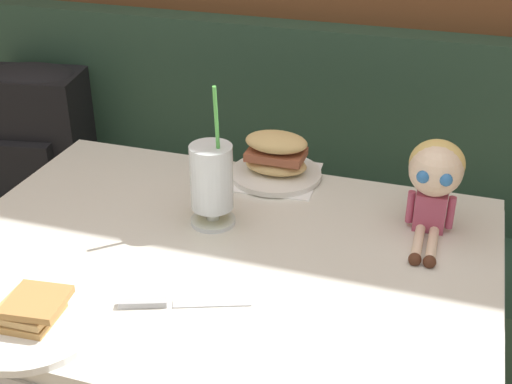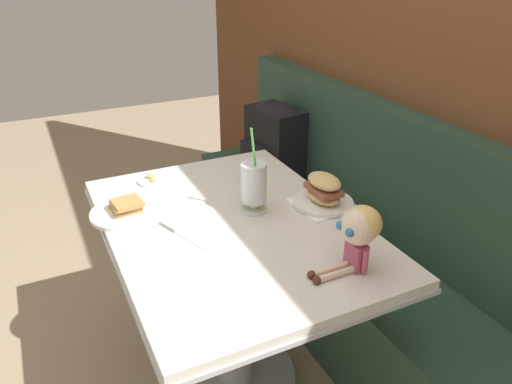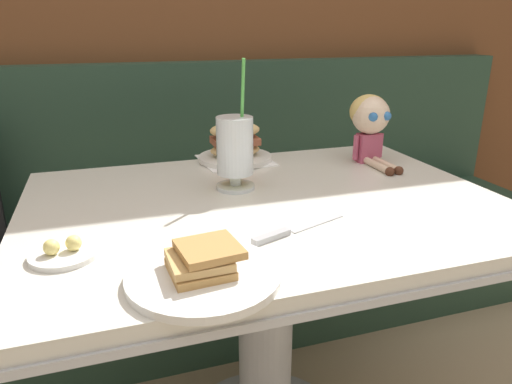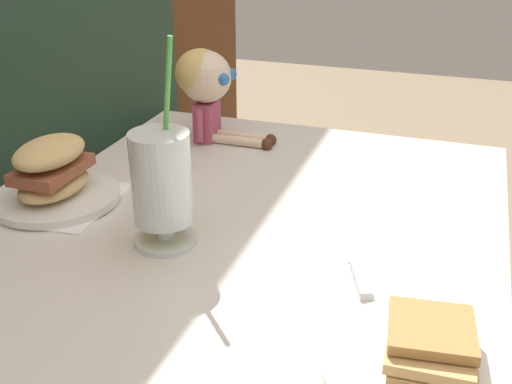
% 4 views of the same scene
% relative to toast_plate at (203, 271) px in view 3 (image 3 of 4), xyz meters
% --- Properties ---
extents(wood_panel_wall, '(4.40, 0.08, 2.40)m').
position_rel_toast_plate_xyz_m(wood_panel_wall, '(0.21, 1.18, 0.44)').
color(wood_panel_wall, brown).
rests_on(wood_panel_wall, ground).
extents(booth_bench, '(2.60, 0.48, 1.00)m').
position_rel_toast_plate_xyz_m(booth_bench, '(0.21, 0.94, -0.43)').
color(booth_bench, '#233D2D').
rests_on(booth_bench, ground).
extents(diner_table, '(1.11, 0.81, 0.74)m').
position_rel_toast_plate_xyz_m(diner_table, '(0.21, 0.31, -0.21)').
color(diner_table, silver).
rests_on(diner_table, ground).
extents(toast_plate, '(0.25, 0.25, 0.06)m').
position_rel_toast_plate_xyz_m(toast_plate, '(0.00, 0.00, 0.00)').
color(toast_plate, white).
rests_on(toast_plate, diner_table).
extents(milkshake_glass, '(0.10, 0.10, 0.32)m').
position_rel_toast_plate_xyz_m(milkshake_glass, '(0.17, 0.41, 0.09)').
color(milkshake_glass, silver).
rests_on(milkshake_glass, diner_table).
extents(sandwich_plate, '(0.22, 0.22, 0.12)m').
position_rel_toast_plate_xyz_m(sandwich_plate, '(0.24, 0.66, 0.03)').
color(sandwich_plate, white).
rests_on(sandwich_plate, diner_table).
extents(butter_saucer, '(0.12, 0.12, 0.04)m').
position_rel_toast_plate_xyz_m(butter_saucer, '(-0.22, 0.15, -0.01)').
color(butter_saucer, white).
rests_on(butter_saucer, diner_table).
extents(butter_knife, '(0.23, 0.10, 0.01)m').
position_rel_toast_plate_xyz_m(butter_knife, '(0.19, 0.12, -0.01)').
color(butter_knife, silver).
rests_on(butter_knife, diner_table).
extents(seated_doll, '(0.11, 0.22, 0.20)m').
position_rel_toast_plate_xyz_m(seated_doll, '(0.61, 0.53, 0.11)').
color(seated_doll, '#B74C6B').
rests_on(seated_doll, diner_table).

